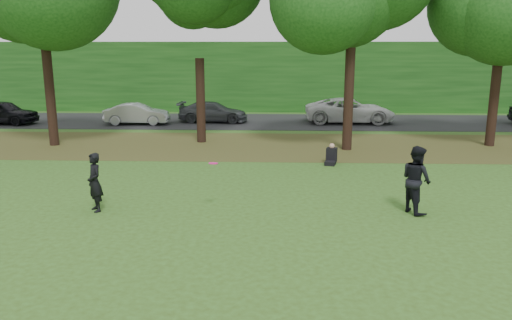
# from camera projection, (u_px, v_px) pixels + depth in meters

# --- Properties ---
(ground) EXTENTS (120.00, 120.00, 0.00)m
(ground) POSITION_uv_depth(u_px,v_px,m) (244.00, 257.00, 11.29)
(ground) COLOR #314A17
(ground) RESTS_ON ground
(leaf_litter) EXTENTS (60.00, 7.00, 0.01)m
(leaf_litter) POSITION_uv_depth(u_px,v_px,m) (261.00, 146.00, 23.96)
(leaf_litter) COLOR #4D341B
(leaf_litter) RESTS_ON ground
(street) EXTENTS (70.00, 7.00, 0.02)m
(street) POSITION_uv_depth(u_px,v_px,m) (265.00, 121.00, 31.75)
(street) COLOR black
(street) RESTS_ON ground
(far_hedge) EXTENTS (70.00, 3.00, 5.00)m
(far_hedge) POSITION_uv_depth(u_px,v_px,m) (267.00, 76.00, 37.04)
(far_hedge) COLOR #164513
(far_hedge) RESTS_ON ground
(player_left) EXTENTS (0.71, 0.74, 1.71)m
(player_left) POSITION_uv_depth(u_px,v_px,m) (95.00, 182.00, 14.30)
(player_left) COLOR black
(player_left) RESTS_ON ground
(player_right) EXTENTS (1.04, 1.15, 1.95)m
(player_right) POSITION_uv_depth(u_px,v_px,m) (416.00, 180.00, 14.15)
(player_right) COLOR black
(player_right) RESTS_ON ground
(parked_cars) EXTENTS (37.68, 3.73, 1.53)m
(parked_cars) POSITION_uv_depth(u_px,v_px,m) (280.00, 112.00, 30.73)
(parked_cars) COLOR black
(parked_cars) RESTS_ON street
(frisbee) EXTENTS (0.28, 0.28, 0.05)m
(frisbee) POSITION_uv_depth(u_px,v_px,m) (213.00, 163.00, 14.16)
(frisbee) COLOR #FD158A
(frisbee) RESTS_ON ground
(seated_person) EXTENTS (0.59, 0.81, 0.83)m
(seated_person) POSITION_uv_depth(u_px,v_px,m) (331.00, 156.00, 20.25)
(seated_person) COLOR black
(seated_person) RESTS_ON ground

